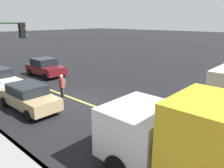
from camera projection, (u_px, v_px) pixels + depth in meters
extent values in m
plane|color=black|center=(84.00, 103.00, 13.66)|extent=(200.00, 200.00, 0.00)
cube|color=#D8CC4C|center=(84.00, 103.00, 13.66)|extent=(80.00, 0.16, 0.01)
cylinder|color=black|center=(4.00, 79.00, 17.93)|extent=(0.60, 0.22, 0.60)
cylinder|color=black|center=(18.00, 85.00, 16.29)|extent=(0.60, 0.22, 0.60)
cube|color=#591116|center=(46.00, 69.00, 20.17)|extent=(4.06, 1.93, 0.69)
cube|color=black|center=(44.00, 62.00, 20.13)|extent=(1.97, 1.77, 0.63)
cylinder|color=black|center=(63.00, 73.00, 20.07)|extent=(0.60, 0.22, 0.60)
cylinder|color=black|center=(45.00, 77.00, 18.73)|extent=(0.60, 0.22, 0.60)
cylinder|color=black|center=(47.00, 69.00, 21.80)|extent=(0.60, 0.22, 0.60)
cylinder|color=black|center=(30.00, 72.00, 20.46)|extent=(0.60, 0.22, 0.60)
cube|color=tan|center=(29.00, 99.00, 12.51)|extent=(4.38, 1.70, 0.66)
cube|color=black|center=(27.00, 89.00, 12.39)|extent=(2.20, 1.57, 0.53)
cylinder|color=black|center=(4.00, 102.00, 12.95)|extent=(0.60, 0.22, 0.60)
cylinder|color=black|center=(30.00, 95.00, 14.13)|extent=(0.60, 0.22, 0.60)
cylinder|color=black|center=(28.00, 116.00, 11.08)|extent=(0.60, 0.22, 0.60)
cylinder|color=black|center=(56.00, 107.00, 12.26)|extent=(0.60, 0.22, 0.60)
cube|color=silver|center=(140.00, 130.00, 7.53)|extent=(2.22, 2.49, 1.74)
cylinder|color=black|center=(117.00, 168.00, 6.92)|extent=(0.90, 0.28, 0.90)
cylinder|color=black|center=(157.00, 139.00, 8.62)|extent=(0.90, 0.28, 0.90)
cylinder|color=#383838|center=(63.00, 94.00, 14.01)|extent=(0.16, 0.16, 0.83)
cylinder|color=#383838|center=(62.00, 93.00, 14.17)|extent=(0.16, 0.16, 0.83)
cube|color=#993F33|center=(62.00, 83.00, 13.89)|extent=(0.42, 0.27, 0.62)
sphere|color=tan|center=(61.00, 76.00, 13.77)|extent=(0.23, 0.23, 0.23)
cube|color=#26593F|center=(64.00, 82.00, 13.98)|extent=(0.28, 0.19, 0.34)
cube|color=black|center=(22.00, 31.00, 12.91)|extent=(0.28, 0.30, 0.90)
sphere|color=#360605|center=(24.00, 25.00, 12.96)|extent=(0.18, 0.18, 0.18)
sphere|color=#392905|center=(25.00, 31.00, 13.04)|extent=(0.18, 0.18, 0.18)
sphere|color=green|center=(25.00, 36.00, 13.12)|extent=(0.18, 0.18, 0.18)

